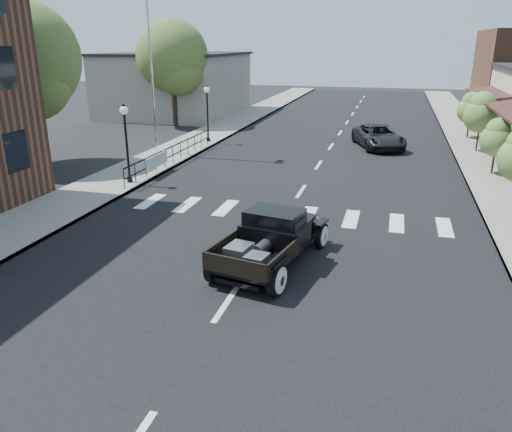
# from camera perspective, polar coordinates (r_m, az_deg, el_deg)

# --- Properties ---
(ground) EXTENTS (120.00, 120.00, 0.00)m
(ground) POSITION_cam_1_polar(r_m,az_deg,el_deg) (15.09, 0.30, -4.54)
(ground) COLOR black
(ground) RESTS_ON ground
(road) EXTENTS (14.00, 80.00, 0.02)m
(road) POSITION_cam_1_polar(r_m,az_deg,el_deg) (29.20, 8.05, 7.09)
(road) COLOR black
(road) RESTS_ON ground
(road_markings) EXTENTS (12.00, 60.00, 0.06)m
(road_markings) POSITION_cam_1_polar(r_m,az_deg,el_deg) (24.38, 6.45, 4.70)
(road_markings) COLOR silver
(road_markings) RESTS_ON ground
(sidewalk_left) EXTENTS (3.00, 80.00, 0.15)m
(sidewalk_left) POSITION_cam_1_polar(r_m,az_deg,el_deg) (31.38, -7.66, 8.09)
(sidewalk_left) COLOR gray
(sidewalk_left) RESTS_ON ground
(sidewalk_right) EXTENTS (3.00, 80.00, 0.15)m
(sidewalk_right) POSITION_cam_1_polar(r_m,az_deg,el_deg) (29.38, 24.78, 5.71)
(sidewalk_right) COLOR gray
(sidewalk_right) RESTS_ON ground
(low_building_left) EXTENTS (10.00, 12.00, 5.00)m
(low_building_left) POSITION_cam_1_polar(r_m,az_deg,el_deg) (45.46, -9.10, 14.56)
(low_building_left) COLOR #A29688
(low_building_left) RESTS_ON ground
(railing) EXTENTS (0.08, 10.00, 1.00)m
(railing) POSITION_cam_1_polar(r_m,az_deg,el_deg) (26.31, -9.50, 7.10)
(railing) COLOR black
(railing) RESTS_ON sidewalk_left
(banner) EXTENTS (0.04, 2.20, 0.60)m
(banner) POSITION_cam_1_polar(r_m,az_deg,el_deg) (24.57, -11.23, 5.65)
(banner) COLOR silver
(banner) RESTS_ON sidewalk_left
(lamp_post_b) EXTENTS (0.36, 0.36, 3.48)m
(lamp_post_b) POSITION_cam_1_polar(r_m,az_deg,el_deg) (22.72, -14.56, 8.02)
(lamp_post_b) COLOR black
(lamp_post_b) RESTS_ON sidewalk_left
(lamp_post_c) EXTENTS (0.36, 0.36, 3.48)m
(lamp_post_c) POSITION_cam_1_polar(r_m,az_deg,el_deg) (31.67, -5.56, 11.59)
(lamp_post_c) COLOR black
(lamp_post_c) RESTS_ON sidewalk_left
(flagpole) EXTENTS (0.12, 0.12, 11.72)m
(flagpole) POSITION_cam_1_polar(r_m,az_deg,el_deg) (28.37, -12.05, 18.74)
(flagpole) COLOR silver
(flagpole) RESTS_ON sidewalk_left
(big_tree_near) EXTENTS (5.52, 5.52, 8.11)m
(big_tree_near) POSITION_cam_1_polar(r_m,az_deg,el_deg) (27.72, -24.77, 13.38)
(big_tree_near) COLOR #4A622A
(big_tree_near) RESTS_ON ground
(big_tree_far) EXTENTS (5.26, 5.26, 7.72)m
(big_tree_far) POSITION_cam_1_polar(r_m,az_deg,el_deg) (38.88, -9.45, 15.78)
(big_tree_far) COLOR #4A622A
(big_tree_far) RESTS_ON ground
(small_tree_c) EXTENTS (1.52, 1.52, 2.53)m
(small_tree_c) POSITION_cam_1_polar(r_m,az_deg,el_deg) (26.17, 25.69, 7.11)
(small_tree_c) COLOR #557636
(small_tree_c) RESTS_ON sidewalk_right
(small_tree_d) EXTENTS (1.93, 1.93, 3.22)m
(small_tree_d) POSITION_cam_1_polar(r_m,az_deg,el_deg) (31.38, 24.23, 9.71)
(small_tree_d) COLOR #557636
(small_tree_d) RESTS_ON sidewalk_right
(small_tree_e) EXTENTS (1.69, 1.69, 2.81)m
(small_tree_e) POSITION_cam_1_polar(r_m,az_deg,el_deg) (35.65, 23.25, 10.48)
(small_tree_e) COLOR #557636
(small_tree_e) RESTS_ON sidewalk_right
(hotrod_pickup) EXTENTS (3.06, 5.06, 1.64)m
(hotrod_pickup) POSITION_cam_1_polar(r_m,az_deg,el_deg) (14.19, 1.76, -2.56)
(hotrod_pickup) COLOR black
(hotrod_pickup) RESTS_ON ground
(second_car) EXTENTS (3.73, 5.33, 1.35)m
(second_car) POSITION_cam_1_polar(r_m,az_deg,el_deg) (31.28, 13.82, 8.79)
(second_car) COLOR black
(second_car) RESTS_ON ground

